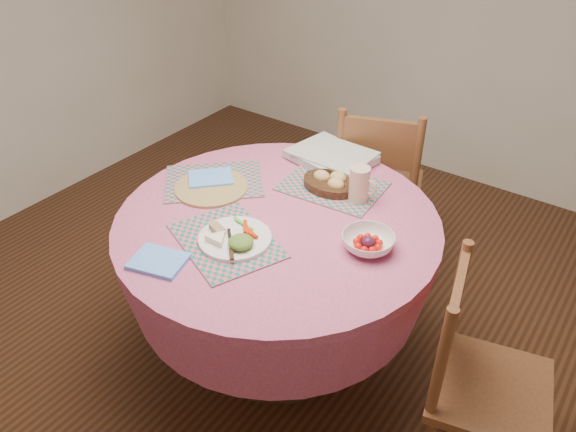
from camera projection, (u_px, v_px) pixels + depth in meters
name	position (u px, v px, depth m)	size (l,w,h in m)	color
ground	(279.00, 353.00, 2.55)	(4.00, 4.00, 0.00)	#331C0F
dining_table	(278.00, 258.00, 2.24)	(1.24, 1.24, 0.75)	#C45B83
chair_right	(477.00, 377.00, 1.88)	(0.47, 0.48, 0.87)	brown
chair_back	(377.00, 185.00, 2.83)	(0.55, 0.54, 0.94)	brown
placemat_front	(227.00, 241.00, 2.00)	(0.40, 0.30, 0.01)	#14716A
placemat_left	(214.00, 181.00, 2.34)	(0.40, 0.30, 0.01)	#14716A
placemat_back	(332.00, 186.00, 2.31)	(0.40, 0.30, 0.01)	#14716A
wicker_trivet	(211.00, 188.00, 2.30)	(0.30, 0.30, 0.01)	#9E8144
napkin_near	(159.00, 261.00, 1.90)	(0.18, 0.14, 0.01)	#63A2FF
napkin_far	(211.00, 178.00, 2.34)	(0.18, 0.14, 0.01)	#63A2FF
dinner_plate	(235.00, 238.00, 1.99)	(0.26, 0.26, 0.05)	white
bread_bowl	(330.00, 182.00, 2.28)	(0.23, 0.23, 0.08)	black
latte_mug	(360.00, 184.00, 2.18)	(0.12, 0.08, 0.14)	beige
fruit_bowl	(368.00, 242.00, 1.95)	(0.23, 0.23, 0.06)	white
newspaper_stack	(331.00, 156.00, 2.47)	(0.38, 0.33, 0.04)	silver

